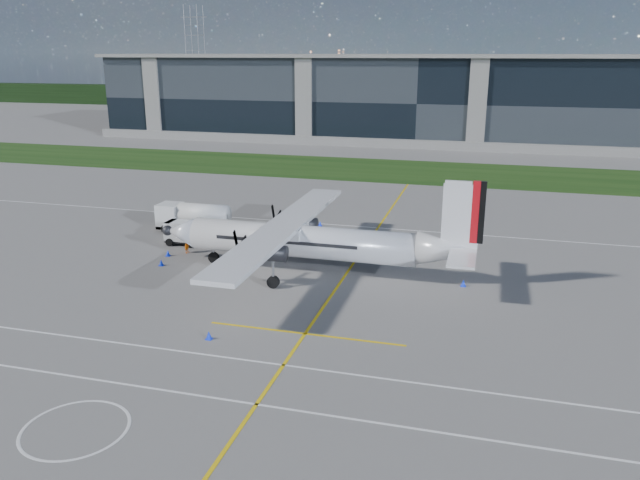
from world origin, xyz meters
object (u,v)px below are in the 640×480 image
object	(u,v)px
turboprop_aircraft	(313,224)
safety_cone_portwing	(209,335)
fuel_tanker_truck	(189,217)
safety_cone_stbdwing	(320,224)
safety_cone_tail	(463,283)
pylon_west	(196,55)
baggage_tug	(184,233)
safety_cone_fwd	(168,253)
ground_crew_person	(187,242)
safety_cone_nose_port	(161,263)

from	to	relation	value
turboprop_aircraft	safety_cone_portwing	xyz separation A→B (m)	(-2.66, -12.67, -3.56)
fuel_tanker_truck	safety_cone_stbdwing	distance (m)	12.30
safety_cone_tail	pylon_west	bearing A→B (deg)	122.19
baggage_tug	safety_cone_fwd	bearing A→B (deg)	-85.86
ground_crew_person	safety_cone_portwing	xyz separation A→B (m)	(8.72, -14.46, -0.64)
baggage_tug	safety_cone_portwing	bearing A→B (deg)	-58.81
fuel_tanker_truck	baggage_tug	xyz separation A→B (m)	(1.38, -3.67, -0.37)
ground_crew_person	baggage_tug	bearing A→B (deg)	29.04
pylon_west	safety_cone_portwing	distance (m)	176.89
baggage_tug	safety_cone_nose_port	distance (m)	5.84
turboprop_aircraft	pylon_west	bearing A→B (deg)	118.95
safety_cone_portwing	baggage_tug	bearing A→B (deg)	121.19
safety_cone_stbdwing	safety_cone_portwing	world-z (taller)	same
safety_cone_tail	safety_cone_fwd	size ratio (longest dim) A/B	1.00
baggage_tug	ground_crew_person	distance (m)	2.61
pylon_west	turboprop_aircraft	world-z (taller)	pylon_west
pylon_west	baggage_tug	size ratio (longest dim) A/B	9.18
safety_cone_tail	safety_cone_portwing	world-z (taller)	same
turboprop_aircraft	fuel_tanker_truck	xyz separation A→B (m)	(-14.13, 7.67, -2.45)
baggage_tug	ground_crew_person	bearing A→B (deg)	-58.30
safety_cone_fwd	safety_cone_nose_port	xyz separation A→B (m)	(0.67, -2.29, 0.00)
ground_crew_person	fuel_tanker_truck	bearing A→B (deg)	22.41
fuel_tanker_truck	safety_cone_portwing	bearing A→B (deg)	-60.57
turboprop_aircraft	safety_cone_portwing	size ratio (longest dim) A/B	50.78
turboprop_aircraft	safety_cone_fwd	size ratio (longest dim) A/B	50.78
baggage_tug	safety_cone_stbdwing	world-z (taller)	baggage_tug
safety_cone_fwd	safety_cone_portwing	bearing A→B (deg)	-53.38
pylon_west	fuel_tanker_truck	xyz separation A→B (m)	(66.36, -137.82, -13.65)
safety_cone_stbdwing	safety_cone_portwing	size ratio (longest dim) A/B	1.00
pylon_west	safety_cone_tail	bearing A→B (deg)	-57.81
safety_cone_portwing	fuel_tanker_truck	bearing A→B (deg)	119.43
pylon_west	safety_cone_stbdwing	xyz separation A→B (m)	(77.54, -132.82, -14.75)
fuel_tanker_truck	safety_cone_stbdwing	world-z (taller)	fuel_tanker_truck
fuel_tanker_truck	pylon_west	bearing A→B (deg)	115.71
ground_crew_person	safety_cone_portwing	world-z (taller)	ground_crew_person
safety_cone_portwing	safety_cone_stbdwing	bearing A→B (deg)	90.66
ground_crew_person	safety_cone_fwd	size ratio (longest dim) A/B	3.57
safety_cone_tail	turboprop_aircraft	bearing A→B (deg)	179.76
turboprop_aircraft	ground_crew_person	world-z (taller)	turboprop_aircraft
fuel_tanker_truck	ground_crew_person	xyz separation A→B (m)	(2.75, -5.88, -0.46)
pylon_west	baggage_tug	bearing A→B (deg)	-64.42
pylon_west	baggage_tug	world-z (taller)	pylon_west
safety_cone_nose_port	turboprop_aircraft	bearing A→B (deg)	8.25
safety_cone_tail	safety_cone_fwd	world-z (taller)	same
pylon_west	baggage_tug	xyz separation A→B (m)	(67.74, -141.49, -14.02)
turboprop_aircraft	safety_cone_stbdwing	distance (m)	13.49
safety_cone_fwd	safety_cone_stbdwing	size ratio (longest dim) A/B	1.00
baggage_tug	safety_cone_stbdwing	bearing A→B (deg)	41.50
turboprop_aircraft	ground_crew_person	size ratio (longest dim) A/B	14.24
safety_cone_tail	safety_cone_stbdwing	world-z (taller)	same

